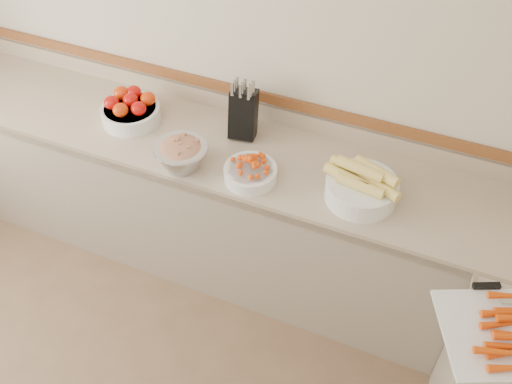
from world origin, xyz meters
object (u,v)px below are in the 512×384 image
at_px(tomato_bowl, 130,110).
at_px(knife_block, 243,113).
at_px(cutting_board, 510,332).
at_px(corn_bowl, 362,186).
at_px(cherry_tomato_bowl, 251,171).
at_px(rhubarb_bowl, 181,154).

bearing_deg(tomato_bowl, knife_block, 12.04).
bearing_deg(cutting_board, corn_bowl, 145.61).
bearing_deg(cherry_tomato_bowl, cutting_board, -18.24).
relative_size(tomato_bowl, rhubarb_bowl, 1.18).
bearing_deg(knife_block, corn_bowl, -17.83).
height_order(corn_bowl, cutting_board, corn_bowl).
height_order(knife_block, cherry_tomato_bowl, knife_block).
distance_m(cherry_tomato_bowl, rhubarb_bowl, 0.36).
bearing_deg(knife_block, cutting_board, -26.82).
distance_m(tomato_bowl, rhubarb_bowl, 0.50).
xyz_separation_m(cherry_tomato_bowl, corn_bowl, (0.54, 0.08, 0.03)).
bearing_deg(corn_bowl, cherry_tomato_bowl, -171.19).
bearing_deg(cherry_tomato_bowl, knife_block, 119.35).
bearing_deg(cherry_tomato_bowl, tomato_bowl, 167.24).
bearing_deg(cutting_board, tomato_bowl, 163.84).
relative_size(knife_block, corn_bowl, 0.89).
height_order(corn_bowl, rhubarb_bowl, corn_bowl).
xyz_separation_m(tomato_bowl, cherry_tomato_bowl, (0.79, -0.18, -0.02)).
distance_m(tomato_bowl, cherry_tomato_bowl, 0.81).
bearing_deg(knife_block, rhubarb_bowl, -116.32).
bearing_deg(rhubarb_bowl, cutting_board, -12.75).
bearing_deg(corn_bowl, rhubarb_bowl, -171.48).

